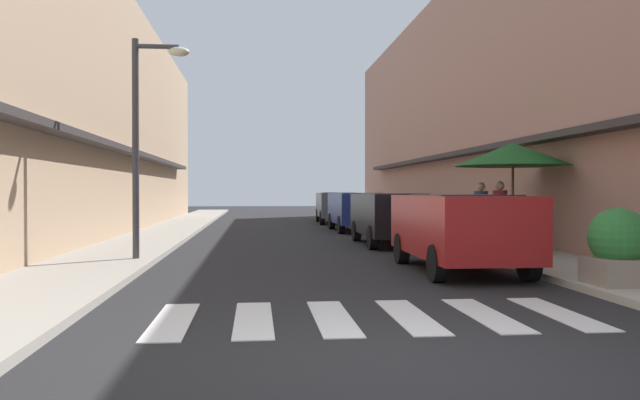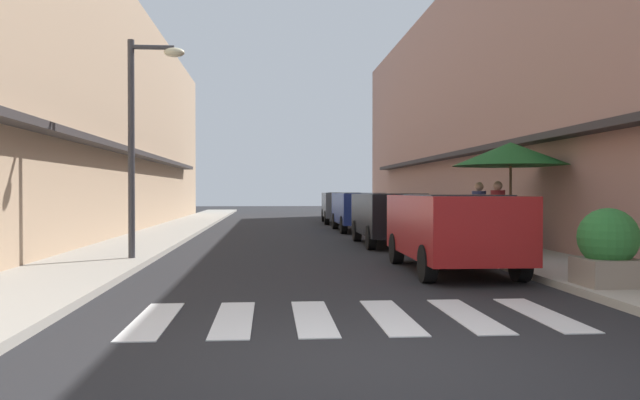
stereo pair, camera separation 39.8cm
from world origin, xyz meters
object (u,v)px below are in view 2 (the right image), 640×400
(parked_car_mid, at_px, (391,213))
(pedestrian_walking_far, at_px, (498,214))
(cafe_umbrella, at_px, (511,155))
(parked_car_far, at_px, (360,207))
(street_lamp, at_px, (141,122))
(planter_midblock, at_px, (507,231))
(pedestrian_walking_near, at_px, (479,214))
(planter_corner, at_px, (608,247))
(parked_car_near, at_px, (452,223))
(parked_car_distant, at_px, (342,204))

(parked_car_mid, relative_size, pedestrian_walking_far, 2.62)
(cafe_umbrella, bearing_deg, parked_car_far, 102.77)
(street_lamp, bearing_deg, planter_midblock, 10.04)
(cafe_umbrella, distance_m, planter_midblock, 2.00)
(pedestrian_walking_near, bearing_deg, street_lamp, -53.19)
(planter_corner, height_order, pedestrian_walking_near, pedestrian_walking_near)
(planter_corner, bearing_deg, pedestrian_walking_near, 89.71)
(planter_midblock, bearing_deg, pedestrian_walking_near, -171.86)
(parked_car_near, height_order, street_lamp, street_lamp)
(parked_car_far, xyz_separation_m, planter_corner, (1.61, -14.96, -0.23))
(parked_car_far, height_order, planter_midblock, parked_car_far)
(planter_corner, bearing_deg, planter_midblock, 82.73)
(planter_midblock, xyz_separation_m, pedestrian_walking_far, (-0.39, -0.41, 0.44))
(cafe_umbrella, bearing_deg, planter_midblock, 74.37)
(parked_car_distant, bearing_deg, pedestrian_walking_far, -82.57)
(parked_car_mid, relative_size, planter_corner, 3.73)
(parked_car_mid, height_order, pedestrian_walking_far, pedestrian_walking_far)
(parked_car_near, height_order, cafe_umbrella, cafe_umbrella)
(pedestrian_walking_far, bearing_deg, street_lamp, -153.93)
(street_lamp, bearing_deg, parked_car_distant, 69.48)
(cafe_umbrella, distance_m, pedestrian_walking_far, 1.45)
(planter_midblock, bearing_deg, parked_car_near, -124.72)
(parked_car_mid, relative_size, planter_midblock, 4.67)
(parked_car_far, distance_m, pedestrian_walking_near, 9.12)
(parked_car_far, relative_size, parked_car_distant, 0.96)
(parked_car_mid, relative_size, street_lamp, 0.94)
(parked_car_distant, relative_size, street_lamp, 0.98)
(parked_car_distant, distance_m, cafe_umbrella, 15.88)
(parked_car_near, distance_m, parked_car_mid, 6.01)
(parked_car_distant, bearing_deg, pedestrian_walking_near, -83.77)
(parked_car_mid, xyz_separation_m, pedestrian_walking_near, (1.64, -2.68, 0.05))
(parked_car_far, bearing_deg, parked_car_near, -90.00)
(cafe_umbrella, bearing_deg, street_lamp, -174.78)
(parked_car_mid, xyz_separation_m, pedestrian_walking_far, (2.00, -2.98, 0.07))
(planter_midblock, height_order, pedestrian_walking_far, pedestrian_walking_far)
(planter_corner, relative_size, pedestrian_walking_far, 0.70)
(cafe_umbrella, height_order, pedestrian_walking_far, cafe_umbrella)
(parked_car_near, distance_m, cafe_umbrella, 3.76)
(parked_car_far, bearing_deg, pedestrian_walking_far, -77.84)
(parked_car_distant, relative_size, cafe_umbrella, 1.67)
(parked_car_near, distance_m, parked_car_far, 12.31)
(parked_car_near, height_order, parked_car_mid, same)
(pedestrian_walking_near, bearing_deg, cafe_umbrella, 66.53)
(street_lamp, bearing_deg, planter_corner, -30.60)
(street_lamp, relative_size, cafe_umbrella, 1.71)
(cafe_umbrella, xyz_separation_m, pedestrian_walking_near, (-0.54, 0.64, -1.42))
(parked_car_near, relative_size, pedestrian_walking_near, 2.63)
(parked_car_near, height_order, parked_car_distant, same)
(parked_car_mid, distance_m, planter_midblock, 3.53)
(parked_car_mid, height_order, parked_car_distant, same)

